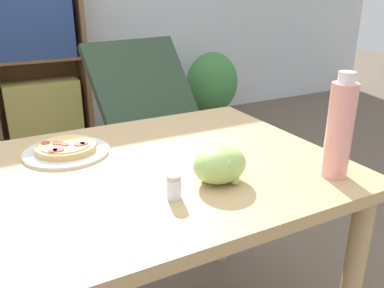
{
  "coord_description": "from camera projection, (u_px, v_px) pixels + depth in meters",
  "views": [
    {
      "loc": [
        -0.24,
        -0.98,
        1.21
      ],
      "look_at": [
        0.27,
        -0.02,
        0.79
      ],
      "focal_mm": 38.0,
      "sensor_mm": 36.0,
      "label": 1
    }
  ],
  "objects": [
    {
      "name": "lounge_chair_far",
      "position": [
        158.0,
        135.0,
        2.73
      ],
      "size": [
        0.8,
        0.87,
        0.88
      ],
      "rotation": [
        0.0,
        0.0,
        0.17
      ],
      "color": "slate",
      "rests_on": "ground_plane"
    },
    {
      "name": "drink_bottle",
      "position": [
        340.0,
        129.0,
        1.07
      ],
      "size": [
        0.07,
        0.07,
        0.29
      ],
      "color": "pink",
      "rests_on": "dining_table"
    },
    {
      "name": "grape_bunch",
      "position": [
        220.0,
        165.0,
        1.06
      ],
      "size": [
        0.15,
        0.12,
        0.1
      ],
      "color": "#A8CC66",
      "rests_on": "dining_table"
    },
    {
      "name": "pizza_on_plate",
      "position": [
        66.0,
        149.0,
        1.26
      ],
      "size": [
        0.26,
        0.26,
        0.04
      ],
      "color": "white",
      "rests_on": "dining_table"
    },
    {
      "name": "dining_table",
      "position": [
        147.0,
        198.0,
        1.2
      ],
      "size": [
        1.12,
        0.84,
        0.73
      ],
      "color": "tan",
      "rests_on": "ground_plane"
    },
    {
      "name": "potted_plant_floor",
      "position": [
        212.0,
        86.0,
        3.75
      ],
      "size": [
        0.49,
        0.41,
        0.67
      ],
      "color": "#8E5B42",
      "rests_on": "ground_plane"
    },
    {
      "name": "salt_shaker",
      "position": [
        174.0,
        187.0,
        0.98
      ],
      "size": [
        0.04,
        0.04,
        0.06
      ],
      "color": "white",
      "rests_on": "dining_table"
    },
    {
      "name": "bookshelf",
      "position": [
        38.0,
        66.0,
        3.22
      ],
      "size": [
        0.75,
        0.31,
        1.36
      ],
      "color": "brown",
      "rests_on": "ground_plane"
    }
  ]
}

